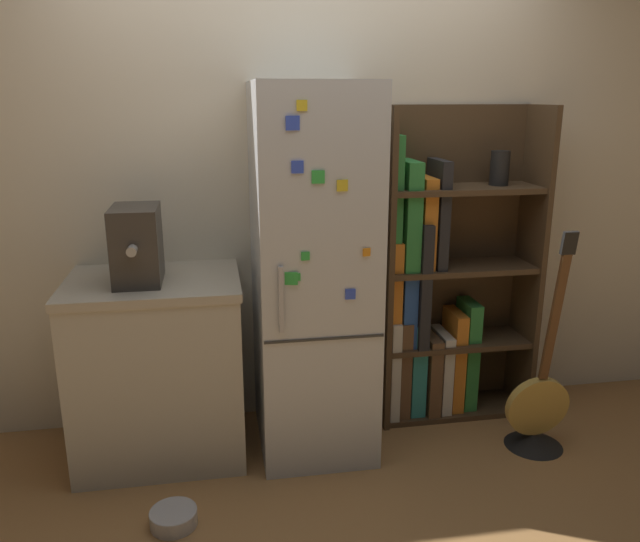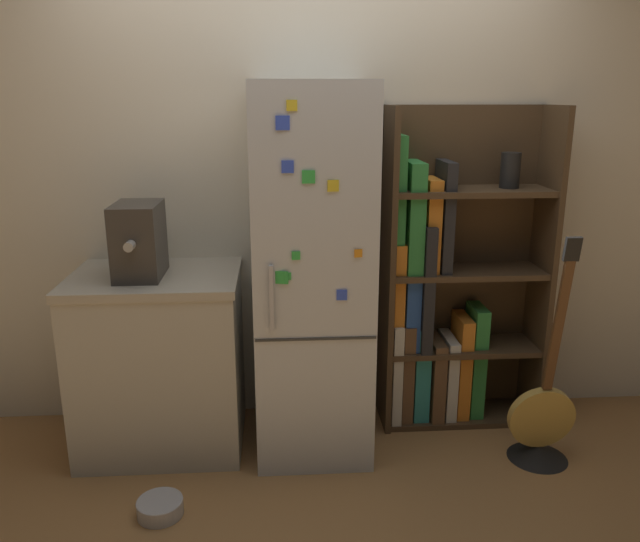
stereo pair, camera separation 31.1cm
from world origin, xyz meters
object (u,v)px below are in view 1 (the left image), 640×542
refrigerator (313,273)px  pet_bowl (174,517)px  bookshelf (436,291)px  guitar (537,417)px  espresso_machine (137,245)px

refrigerator → pet_bowl: refrigerator is taller
refrigerator → pet_bowl: 1.26m
bookshelf → pet_bowl: (-1.41, -0.79, -0.68)m
refrigerator → pet_bowl: (-0.69, -0.59, -0.87)m
bookshelf → guitar: (0.40, -0.48, -0.55)m
pet_bowl → guitar: bearing=9.8°
espresso_machine → pet_bowl: espresso_machine is taller
guitar → pet_bowl: guitar is taller
refrigerator → guitar: bearing=-13.9°
refrigerator → guitar: (1.12, -0.28, -0.74)m
refrigerator → bookshelf: 0.77m
bookshelf → espresso_machine: size_ratio=4.52×
refrigerator → bookshelf: refrigerator is taller
bookshelf → espresso_machine: 1.60m
bookshelf → espresso_machine: bearing=-172.1°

